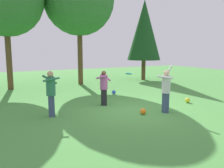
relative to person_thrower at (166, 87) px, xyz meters
name	(u,v)px	position (x,y,z in m)	size (l,w,h in m)	color
ground_plane	(132,110)	(-0.99, 0.92, -1.02)	(40.00, 40.00, 0.00)	#4C9342
person_thrower	(166,87)	(0.00, 0.00, 0.00)	(0.67, 0.67, 1.89)	#38476B
person_catcher	(104,85)	(-1.65, 2.23, -0.10)	(0.70, 0.71, 1.57)	black
person_bystander	(51,90)	(-4.16, 1.56, 0.00)	(0.61, 0.52, 1.73)	#38476B
frisbee	(129,74)	(-0.92, 1.32, 0.46)	(0.38, 0.38, 0.10)	#2393D1
ball_blue	(114,92)	(-0.02, 4.35, -0.91)	(0.22, 0.22, 0.22)	blue
ball_yellow	(188,100)	(2.09, 0.86, -0.90)	(0.24, 0.24, 0.24)	yellow
ball_orange	(143,111)	(-0.94, 0.20, -0.91)	(0.23, 0.23, 0.23)	orange
tree_far_right	(144,30)	(5.06, 8.69, 2.98)	(2.68, 2.68, 6.41)	brown
tree_center	(79,0)	(-0.41, 8.71, 4.81)	(4.84, 4.84, 8.27)	brown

